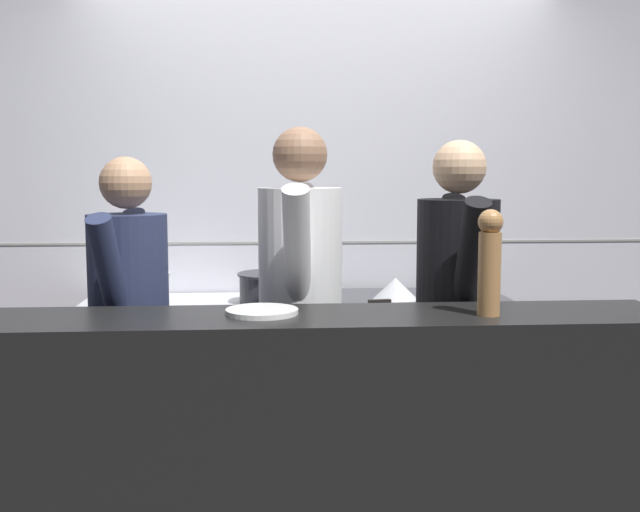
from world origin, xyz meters
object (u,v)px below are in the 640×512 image
Objects in this scene: sauce_pot at (273,287)px; oven_range at (203,392)px; chefs_knife at (400,302)px; chef_head_cook at (130,329)px; pepper_mill at (490,260)px; chef_line at (456,318)px; plated_dish_main at (262,311)px; chef_sous at (300,310)px; mixing_bowl_steel at (395,288)px; stock_pot at (141,289)px.

oven_range is at bearing -177.21° from sauce_pot.
chefs_knife is (0.60, -0.16, -0.05)m from sauce_pot.
sauce_pot is at bearing 53.93° from chef_head_cook.
oven_range is at bearing 134.13° from pepper_mill.
oven_range is 1.36m from chef_line.
chef_sous is at bearing 71.94° from plated_dish_main.
mixing_bowl_steel is 0.12m from chefs_knife.
chef_line reaches higher than sauce_pot.
sauce_pot is 0.60m from mixing_bowl_steel.
pepper_mill is 0.59m from chef_line.
plated_dish_main is 0.15× the size of chef_sous.
sauce_pot is 0.22× the size of chef_head_cook.
chef_head_cook is at bearing -112.98° from oven_range.
mixing_bowl_steel is at bearing 33.75° from chef_head_cook.
stock_pot reaches higher than sauce_pot.
plated_dish_main is at bearing -151.07° from chef_line.
chefs_knife is (0.00, -0.11, -0.05)m from mixing_bowl_steel.
pepper_mill is (1.09, -1.12, 0.78)m from oven_range.
chef_head_cook is 0.71m from chef_sous.
stock_pot is at bearing 158.81° from chef_line.
pepper_mill is (0.79, -0.09, 0.18)m from plated_dish_main.
oven_range is at bearing 106.27° from plated_dish_main.
chef_line is (0.15, -0.59, -0.04)m from mixing_bowl_steel.
chef_head_cook is (-1.33, 0.55, -0.34)m from pepper_mill.
pepper_mill is 0.22× the size of chef_sous.
plated_dish_main is at bearing -92.79° from sauce_pot.
chef_line is at bearing -22.77° from stock_pot.
chef_head_cook is at bearing -85.71° from stock_pot.
chef_line reaches higher than plated_dish_main.
stock_pot reaches higher than oven_range.
chef_sous reaches higher than chefs_knife.
pepper_mill is at bearing -36.54° from chef_sous.
chef_line reaches higher than chef_head_cook.
pepper_mill is (0.13, -0.98, 0.31)m from chefs_knife.
chefs_knife is at bearing -8.40° from oven_range.
mixing_bowl_steel is 0.57× the size of chefs_knife.
stock_pot is 1.16m from plated_dish_main.
oven_range is 0.75× the size of chef_head_cook.
chef_sous is 0.65m from chef_line.
sauce_pot is 1.06m from plated_dish_main.
chef_head_cook is (-0.60, -0.59, -0.08)m from sauce_pot.
plated_dish_main is at bearing 173.79° from pepper_mill.
mixing_bowl_steel is at bearing 0.46° from stock_pot.
chefs_knife is at bearing 29.02° from chef_head_cook.
stock_pot is at bearing -172.51° from oven_range.
pepper_mill is at bearing -90.59° from chef_line.
mixing_bowl_steel is at bearing -1.63° from oven_range.
chef_head_cook is at bearing 157.48° from pepper_mill.
chef_line is at bearing -75.50° from mixing_bowl_steel.
chef_sous reaches higher than chef_head_cook.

